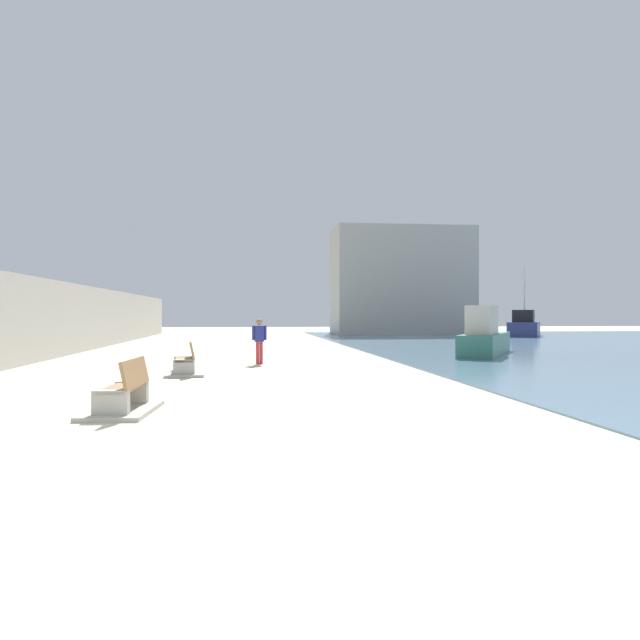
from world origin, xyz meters
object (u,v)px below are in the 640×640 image
object	(u,v)px
bench_far	(185,367)
boat_distant	(485,337)
person_walking	(259,338)
bench_near	(124,400)
boat_nearest	(524,326)

from	to	relation	value
bench_far	boat_distant	size ratio (longest dim) A/B	0.34
bench_far	person_walking	xyz separation A→B (m)	(2.26, 3.58, 0.70)
bench_near	bench_far	distance (m)	7.08
bench_near	bench_far	world-z (taller)	same
person_walking	boat_nearest	world-z (taller)	boat_nearest
person_walking	bench_far	bearing A→B (deg)	-122.31
boat_nearest	bench_far	bearing A→B (deg)	-130.16
bench_far	boat_distant	bearing A→B (deg)	29.95
boat_distant	bench_far	bearing A→B (deg)	-150.05
bench_near	bench_far	bearing A→B (deg)	86.60
bench_near	boat_nearest	world-z (taller)	boat_nearest
bench_near	boat_distant	distance (m)	18.65
bench_near	person_walking	bearing A→B (deg)	75.85
person_walking	boat_nearest	xyz separation A→B (m)	(21.34, 24.39, -0.11)
person_walking	boat_nearest	size ratio (longest dim) A/B	0.25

